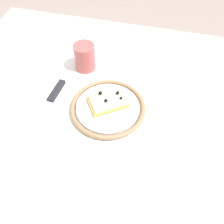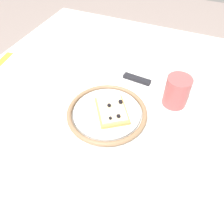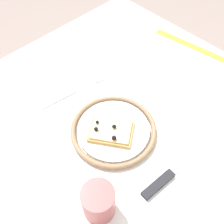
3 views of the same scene
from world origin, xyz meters
TOP-DOWN VIEW (x-y plane):
  - ground_plane at (0.00, 0.00)m, footprint 6.00×6.00m
  - dining_table at (0.00, 0.00)m, footprint 1.00×0.92m
  - plate at (-0.05, -0.01)m, footprint 0.22×0.22m
  - pizza_slice_near at (-0.05, -0.03)m, footprint 0.13×0.12m
  - knife at (0.12, -0.01)m, footprint 0.04×0.24m
  - fork at (-0.23, 0.00)m, footprint 0.05×0.20m
  - cup at (0.07, -0.17)m, footprint 0.07×0.07m

SIDE VIEW (x-z plane):
  - ground_plane at x=0.00m, z-range 0.00..0.00m
  - dining_table at x=0.00m, z-range 0.28..1.04m
  - fork at x=-0.23m, z-range 0.76..0.77m
  - knife at x=0.12m, z-range 0.76..0.77m
  - plate at x=-0.05m, z-range 0.76..0.78m
  - pizza_slice_near at x=-0.05m, z-range 0.77..0.80m
  - cup at x=0.07m, z-range 0.76..0.85m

